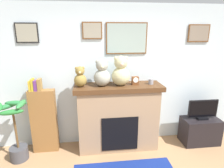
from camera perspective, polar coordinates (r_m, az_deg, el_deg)
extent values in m
cube|color=silver|center=(3.56, 1.11, 2.26)|extent=(5.20, 0.12, 2.60)
cube|color=brown|center=(3.42, 4.46, 13.63)|extent=(0.73, 0.02, 0.54)
cube|color=#8EA39C|center=(3.41, 4.50, 13.62)|extent=(0.69, 0.00, 0.50)
cube|color=brown|center=(3.35, -6.02, 15.81)|extent=(0.34, 0.02, 0.29)
cube|color=gray|center=(3.34, -6.02, 15.81)|extent=(0.30, 0.00, 0.25)
cube|color=black|center=(3.50, -24.38, 13.93)|extent=(0.37, 0.02, 0.33)
cube|color=gray|center=(3.49, -24.44, 13.92)|extent=(0.33, 0.00, 0.29)
cube|color=brown|center=(3.91, 24.78, 13.79)|extent=(0.41, 0.02, 0.31)
cube|color=gray|center=(3.90, 24.87, 13.78)|extent=(0.37, 0.00, 0.27)
cube|color=#9B7B5C|center=(3.54, 1.81, -10.45)|extent=(1.42, 0.47, 1.14)
cube|color=#4E2F19|center=(3.31, 1.91, -0.94)|extent=(1.54, 0.53, 0.08)
cube|color=black|center=(3.41, 2.41, -14.88)|extent=(0.64, 0.02, 0.63)
cube|color=brown|center=(3.63, -19.86, -10.56)|extent=(0.44, 0.16, 1.16)
cube|color=gold|center=(3.44, -23.52, -0.47)|extent=(0.03, 0.13, 0.17)
cube|color=gold|center=(3.42, -22.89, -0.17)|extent=(0.04, 0.13, 0.21)
cube|color=#5E2E75|center=(3.41, -22.05, -0.40)|extent=(0.05, 0.13, 0.17)
cube|color=olive|center=(3.39, -21.08, -0.16)|extent=(0.06, 0.13, 0.20)
cylinder|color=#3F3F44|center=(3.78, -26.30, -18.26)|extent=(0.30, 0.30, 0.23)
cylinder|color=brown|center=(3.56, -27.21, -12.02)|extent=(0.04, 0.04, 0.69)
ellipsoid|color=#2E783A|center=(3.34, -25.81, -5.48)|extent=(0.10, 0.36, 0.08)
ellipsoid|color=#29763C|center=(3.51, -27.16, -5.16)|extent=(0.37, 0.13, 0.08)
ellipsoid|color=#256C36|center=(3.55, -29.23, -5.93)|extent=(0.31, 0.34, 0.08)
ellipsoid|color=#256F2E|center=(3.28, -28.26, -7.55)|extent=(0.37, 0.18, 0.08)
cube|color=black|center=(4.17, 25.05, -12.64)|extent=(0.70, 0.40, 0.50)
cube|color=black|center=(4.05, 25.49, -9.23)|extent=(0.20, 0.14, 0.04)
cube|color=black|center=(3.98, 25.82, -6.71)|extent=(0.58, 0.03, 0.34)
cube|color=black|center=(3.97, 25.95, -6.80)|extent=(0.54, 0.00, 0.30)
cylinder|color=gray|center=(3.40, 11.68, 0.74)|extent=(0.09, 0.09, 0.10)
cube|color=brown|center=(3.32, 7.02, 1.00)|extent=(0.12, 0.08, 0.14)
cylinder|color=white|center=(3.27, 7.21, 1.19)|extent=(0.09, 0.01, 0.09)
sphere|color=olive|center=(3.22, -9.56, 1.09)|extent=(0.21, 0.21, 0.21)
sphere|color=olive|center=(3.18, -9.69, 3.90)|extent=(0.15, 0.15, 0.15)
sphere|color=olive|center=(3.18, -10.71, 4.69)|extent=(0.05, 0.05, 0.05)
sphere|color=olive|center=(3.17, -8.75, 4.76)|extent=(0.05, 0.05, 0.05)
sphere|color=beige|center=(3.12, -9.74, 3.53)|extent=(0.05, 0.05, 0.05)
sphere|color=#9A9B8D|center=(3.21, -3.02, 1.92)|extent=(0.29, 0.29, 0.29)
sphere|color=#9A9B8D|center=(3.17, -3.07, 5.71)|extent=(0.21, 0.21, 0.21)
sphere|color=#9A9B8D|center=(3.15, -4.41, 6.78)|extent=(0.07, 0.07, 0.07)
sphere|color=#9A9B8D|center=(3.16, -1.77, 6.85)|extent=(0.07, 0.07, 0.07)
sphere|color=beige|center=(3.09, -2.96, 5.26)|extent=(0.06, 0.06, 0.06)
sphere|color=#BCB684|center=(3.25, 2.65, 2.35)|extent=(0.32, 0.32, 0.32)
sphere|color=#BCB684|center=(3.20, 2.71, 6.53)|extent=(0.23, 0.23, 0.23)
sphere|color=#BCB684|center=(3.18, 1.28, 7.73)|extent=(0.08, 0.08, 0.08)
sphere|color=#BCB684|center=(3.20, 4.15, 7.76)|extent=(0.08, 0.08, 0.08)
sphere|color=beige|center=(3.11, 2.99, 6.05)|extent=(0.07, 0.07, 0.07)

